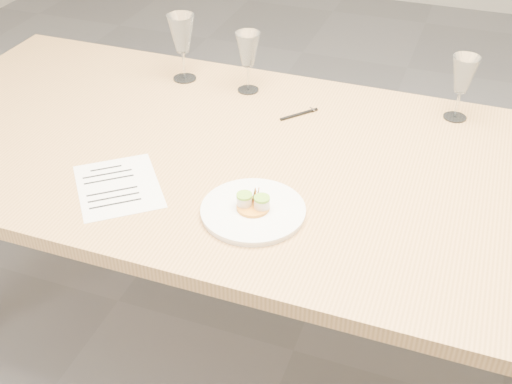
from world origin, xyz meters
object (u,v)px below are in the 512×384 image
(recipe_sheet, at_px, (118,186))
(wine_glass_1, at_px, (248,51))
(wine_glass_0, at_px, (182,35))
(dining_table, at_px, (302,184))
(dinner_plate, at_px, (253,210))
(ballpoint_pen, at_px, (299,114))
(wine_glass_2, at_px, (463,76))

(recipe_sheet, xyz_separation_m, wine_glass_1, (0.12, 0.61, 0.13))
(wine_glass_0, distance_m, wine_glass_1, 0.23)
(dining_table, distance_m, dinner_plate, 0.27)
(dining_table, xyz_separation_m, wine_glass_0, (-0.51, 0.35, 0.22))
(ballpoint_pen, bearing_deg, wine_glass_1, 103.99)
(recipe_sheet, height_order, ballpoint_pen, ballpoint_pen)
(dining_table, xyz_separation_m, wine_glass_1, (-0.29, 0.34, 0.20))
(ballpoint_pen, bearing_deg, dining_table, -120.23)
(ballpoint_pen, distance_m, wine_glass_2, 0.48)
(recipe_sheet, relative_size, wine_glass_0, 1.49)
(wine_glass_1, bearing_deg, ballpoint_pen, -26.46)
(dining_table, bearing_deg, recipe_sheet, -147.30)
(dinner_plate, bearing_deg, ballpoint_pen, 94.19)
(ballpoint_pen, relative_size, wine_glass_1, 0.54)
(wine_glass_2, bearing_deg, dinner_plate, -122.15)
(dinner_plate, bearing_deg, wine_glass_2, 57.85)
(dining_table, bearing_deg, dinner_plate, -101.20)
(wine_glass_0, relative_size, wine_glass_1, 1.13)
(wine_glass_1, bearing_deg, recipe_sheet, -101.46)
(ballpoint_pen, xyz_separation_m, wine_glass_1, (-0.20, 0.10, 0.13))
(dinner_plate, height_order, recipe_sheet, dinner_plate)
(wine_glass_2, bearing_deg, ballpoint_pen, -161.66)
(dining_table, distance_m, wine_glass_0, 0.66)
(wine_glass_1, bearing_deg, dining_table, -50.27)
(wine_glass_0, bearing_deg, wine_glass_2, 2.63)
(wine_glass_0, bearing_deg, dinner_plate, -52.41)
(dinner_plate, relative_size, wine_glass_0, 1.16)
(ballpoint_pen, relative_size, wine_glass_2, 0.54)
(recipe_sheet, height_order, wine_glass_2, wine_glass_2)
(recipe_sheet, bearing_deg, ballpoint_pen, 18.72)
(ballpoint_pen, distance_m, wine_glass_1, 0.26)
(wine_glass_1, relative_size, wine_glass_2, 0.99)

